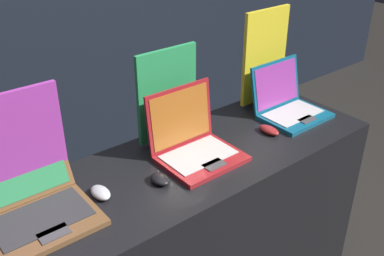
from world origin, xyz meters
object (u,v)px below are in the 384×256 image
Objects in this scene: laptop_back at (288,104)px; promo_stand_back at (264,60)px; mouse_front at (101,193)px; promo_stand_front at (15,153)px; mouse_middle at (160,179)px; laptop_front at (33,200)px; promo_stand_middle at (167,98)px; laptop_middle at (193,142)px; mouse_back at (269,130)px.

promo_stand_back is (-0.00, 0.18, 0.18)m from laptop_back.
promo_stand_back reaches higher than mouse_front.
promo_stand_front is 0.54m from mouse_middle.
laptop_back is (1.07, 0.02, 0.04)m from mouse_front.
promo_stand_middle is (0.68, 0.14, 0.14)m from laptop_front.
mouse_front is 0.21× the size of promo_stand_back.
promo_stand_middle is at bearing -179.35° from promo_stand_back.
mouse_front is at bearing -33.98° from promo_stand_front.
laptop_middle is 0.41m from mouse_back.
laptop_front is 1.30m from laptop_back.
laptop_front is at bearing -168.41° from promo_stand_middle.
mouse_middle is at bearing -161.59° from laptop_middle.
promo_stand_back is (0.85, 0.26, 0.23)m from mouse_middle.
mouse_front is 0.34m from promo_stand_front.
laptop_middle is at bearing -12.06° from promo_stand_front.
mouse_front is at bearing 163.50° from mouse_middle.
laptop_front reaches higher than mouse_back.
laptop_back is 0.65× the size of promo_stand_back.
mouse_back is (0.86, -0.06, -0.00)m from mouse_front.
promo_stand_front is at bearing 146.02° from mouse_front.
mouse_middle is 0.28× the size of laptop_back.
laptop_front reaches higher than mouse_middle.
mouse_back is 0.22× the size of promo_stand_back.
laptop_middle is 0.67m from promo_stand_back.
promo_stand_front is 0.71m from laptop_middle.
laptop_back reaches higher than mouse_middle.
promo_stand_middle is at bearing 22.73° from mouse_front.
promo_stand_middle is (0.45, 0.19, 0.19)m from mouse_front.
promo_stand_front reaches higher than mouse_front.
mouse_back is at bearing 0.64° from mouse_middle.
promo_stand_front is 1.32× the size of laptop_back.
laptop_middle is (0.68, -0.15, -0.14)m from promo_stand_front.
laptop_front is 1.32m from promo_stand_back.
promo_stand_back reaches higher than promo_stand_front.
laptop_back is (1.30, -0.14, -0.15)m from promo_stand_front.
laptop_front is at bearing 174.29° from mouse_back.
laptop_back is 2.96× the size of mouse_back.
mouse_middle is 0.92m from promo_stand_back.
laptop_back is at bearing 19.84° from mouse_back.
laptop_front is 0.71m from promo_stand_middle.
mouse_front is (0.23, -0.05, -0.05)m from laptop_front.
promo_stand_front is 1.32m from laptop_back.
promo_stand_front reaches higher than laptop_middle.
promo_stand_front is at bearing -177.16° from promo_stand_middle.
laptop_middle is 0.77× the size of promo_stand_middle.
mouse_middle is 0.85m from laptop_back.
laptop_front is 4.26× the size of mouse_middle.
laptop_middle reaches higher than mouse_middle.
mouse_middle is 0.18× the size of promo_stand_back.
mouse_front is 0.53m from promo_stand_middle.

